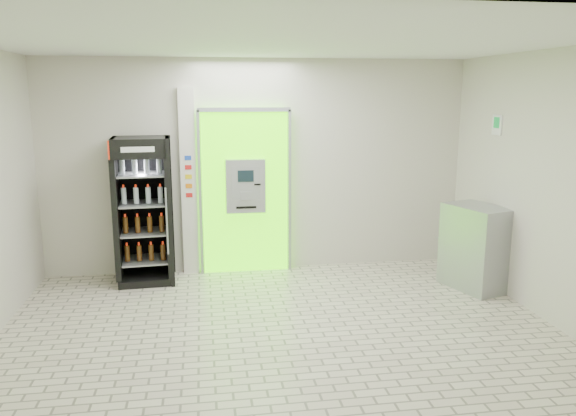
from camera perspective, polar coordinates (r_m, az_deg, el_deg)
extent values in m
plane|color=beige|center=(6.01, -0.42, -13.23)|extent=(6.00, 6.00, 0.00)
plane|color=beige|center=(8.00, -3.03, 4.25)|extent=(6.00, 0.00, 6.00)
plane|color=beige|center=(3.17, 6.13, -7.35)|extent=(6.00, 0.00, 6.00)
plane|color=beige|center=(6.67, 25.99, 1.59)|extent=(0.00, 5.00, 5.00)
plane|color=white|center=(5.47, -0.47, 16.59)|extent=(6.00, 6.00, 0.00)
cube|color=#4EF900|center=(7.97, -4.39, 1.65)|extent=(1.20, 0.12, 2.30)
cube|color=gray|center=(7.78, -4.48, 9.93)|extent=(1.28, 0.04, 0.06)
cube|color=gray|center=(7.88, -8.92, 1.43)|extent=(0.04, 0.04, 2.30)
cube|color=gray|center=(7.97, 0.17, 1.69)|extent=(0.04, 0.04, 2.30)
cube|color=black|center=(8.06, -3.58, -2.95)|extent=(0.62, 0.01, 0.67)
cube|color=black|center=(7.80, -6.96, 7.53)|extent=(0.22, 0.01, 0.18)
cube|color=#989A9E|center=(7.84, -4.34, 2.23)|extent=(0.55, 0.12, 0.75)
cube|color=black|center=(7.76, -4.32, 3.25)|extent=(0.22, 0.01, 0.16)
cube|color=gray|center=(7.80, -4.28, 1.21)|extent=(0.16, 0.01, 0.12)
cube|color=black|center=(7.79, -3.13, 2.41)|extent=(0.09, 0.01, 0.02)
cube|color=black|center=(7.83, -4.27, 0.06)|extent=(0.28, 0.01, 0.03)
cube|color=silver|center=(7.94, -10.04, 2.57)|extent=(0.22, 0.10, 2.60)
cube|color=#193FB2|center=(7.84, -10.14, 5.03)|extent=(0.09, 0.01, 0.06)
cube|color=red|center=(7.86, -10.10, 4.09)|extent=(0.09, 0.01, 0.06)
cube|color=yellow|center=(7.88, -10.07, 3.16)|extent=(0.09, 0.01, 0.06)
cube|color=orange|center=(7.90, -10.03, 2.22)|extent=(0.09, 0.01, 0.06)
cube|color=red|center=(7.92, -10.00, 1.30)|extent=(0.09, 0.01, 0.06)
cube|color=black|center=(7.75, -14.44, -0.26)|extent=(0.78, 0.72, 1.96)
cube|color=black|center=(8.05, -14.23, 0.19)|extent=(0.74, 0.10, 1.96)
cube|color=#B62009|center=(7.30, -15.02, 5.76)|extent=(0.72, 0.06, 0.23)
cube|color=white|center=(7.30, -15.03, 5.76)|extent=(0.41, 0.03, 0.07)
cube|color=black|center=(7.99, -14.10, -6.80)|extent=(0.78, 0.72, 0.10)
cylinder|color=gray|center=(7.40, -12.22, -1.33)|extent=(0.03, 0.03, 0.88)
cube|color=gray|center=(7.92, -14.19, -5.11)|extent=(0.66, 0.61, 0.02)
cube|color=gray|center=(7.82, -14.33, -2.36)|extent=(0.66, 0.61, 0.02)
cube|color=gray|center=(7.73, -14.48, 0.45)|extent=(0.66, 0.61, 0.02)
cube|color=gray|center=(7.67, -14.62, 3.32)|extent=(0.66, 0.61, 0.02)
cube|color=#989A9E|center=(7.74, 18.57, -3.80)|extent=(0.78, 0.95, 1.10)
cube|color=gray|center=(7.60, 16.73, -3.53)|extent=(0.26, 0.77, 0.01)
cube|color=white|center=(7.78, 20.48, 7.91)|extent=(0.02, 0.22, 0.26)
cube|color=#0C8D37|center=(7.78, 20.42, 8.14)|extent=(0.00, 0.14, 0.14)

